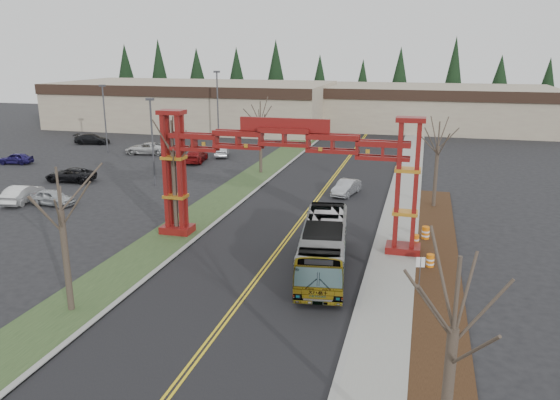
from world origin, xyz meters
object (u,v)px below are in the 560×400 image
(retail_building_west, at_px, (194,104))
(light_pole_near, at_px, (152,136))
(parked_car_far_a, at_px, (222,151))
(parked_car_near_a, at_px, (52,197))
(bare_tree_right_near, at_px, (453,330))
(barrel_north, at_px, (425,233))
(parked_car_near_b, at_px, (23,194))
(barrel_south, at_px, (430,261))
(barrel_mid, at_px, (415,241))
(parked_car_far_b, at_px, (146,148))
(retail_building_east, at_px, (433,107))
(light_pole_far, at_px, (218,101))
(parked_car_near_c, at_px, (70,175))
(gateway_arch, at_px, (284,158))
(light_pole_mid, at_px, (105,114))
(transit_bus, at_px, (324,246))
(parked_car_mid_a, at_px, (196,156))
(bare_tree_median_far, at_px, (260,123))
(parked_car_mid_b, at_px, (16,158))
(silver_sedan, at_px, (346,187))
(bare_tree_median_near, at_px, (61,211))
(street_sign, at_px, (420,267))
(bare_tree_median_mid, at_px, (173,152))
(bare_tree_right_far, at_px, (438,147))
(parked_car_far_c, at_px, (92,139))

(retail_building_west, xyz_separation_m, light_pole_near, (13.64, -41.26, 1.15))
(parked_car_far_a, bearing_deg, parked_car_near_a, 59.60)
(bare_tree_right_near, bearing_deg, barrel_north, 91.49)
(parked_car_near_a, distance_m, parked_car_near_b, 3.06)
(parked_car_near_a, bearing_deg, barrel_south, -97.91)
(barrel_mid, distance_m, barrel_north, 1.88)
(parked_car_far_a, distance_m, parked_car_far_b, 9.90)
(retail_building_east, relative_size, light_pole_far, 3.81)
(parked_car_near_c, bearing_deg, gateway_arch, 60.59)
(parked_car_near_a, bearing_deg, light_pole_mid, 24.90)
(transit_bus, height_order, parked_car_far_b, transit_bus)
(light_pole_mid, bearing_deg, parked_car_mid_a, -12.11)
(bare_tree_median_far, bearing_deg, parked_car_mid_b, -174.50)
(light_pole_far, xyz_separation_m, barrel_mid, (29.19, -39.20, -5.31))
(parked_car_near_b, relative_size, parked_car_far_a, 1.06)
(parked_car_far_b, height_order, bare_tree_median_far, bare_tree_median_far)
(silver_sedan, xyz_separation_m, bare_tree_right_near, (7.73, -34.03, 4.68))
(parked_car_mid_a, bearing_deg, parked_car_near_c, 45.96)
(gateway_arch, relative_size, bare_tree_median_near, 2.43)
(parked_car_far_a, distance_m, light_pole_near, 16.53)
(parked_car_near_b, relative_size, street_sign, 2.25)
(bare_tree_median_mid, distance_m, barrel_north, 18.52)
(parked_car_far_a, distance_m, bare_tree_right_near, 55.09)
(barrel_mid, bearing_deg, silver_sedan, 116.96)
(transit_bus, bearing_deg, bare_tree_median_mid, 153.92)
(bare_tree_right_far, bearing_deg, parked_car_near_c, 179.60)
(light_pole_far, bearing_deg, transit_bus, -61.75)
(bare_tree_right_far, height_order, barrel_south, bare_tree_right_far)
(bare_tree_median_near, bearing_deg, barrel_south, 30.54)
(light_pole_mid, bearing_deg, bare_tree_median_far, -16.03)
(light_pole_mid, xyz_separation_m, light_pole_far, (10.31, 13.12, 0.77))
(bare_tree_right_far, xyz_separation_m, barrel_mid, (-1.26, -10.53, -4.72))
(retail_building_west, height_order, parked_car_mid_a, retail_building_west)
(light_pole_far, bearing_deg, bare_tree_right_far, -43.28)
(transit_bus, bearing_deg, retail_building_west, 112.68)
(barrel_north, bearing_deg, retail_building_west, 127.76)
(street_sign, xyz_separation_m, barrel_north, (0.28, 8.94, -1.00))
(parked_car_near_c, xyz_separation_m, light_pole_far, (5.00, 28.42, 5.08))
(bare_tree_median_near, height_order, light_pole_mid, light_pole_mid)
(silver_sedan, height_order, barrel_south, silver_sedan)
(street_sign, bearing_deg, barrel_north, 88.23)
(retail_building_east, distance_m, bare_tree_median_mid, 64.66)
(parked_car_near_b, relative_size, light_pole_near, 0.55)
(gateway_arch, bearing_deg, light_pole_far, 116.77)
(gateway_arch, bearing_deg, bare_tree_median_mid, -179.27)
(parked_car_mid_b, relative_size, light_pole_mid, 0.45)
(bare_tree_median_mid, bearing_deg, bare_tree_right_far, 33.61)
(silver_sedan, distance_m, street_sign, 21.07)
(bare_tree_median_mid, bearing_deg, parked_car_far_c, 130.94)
(retail_building_east, bearing_deg, bare_tree_right_far, -90.00)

